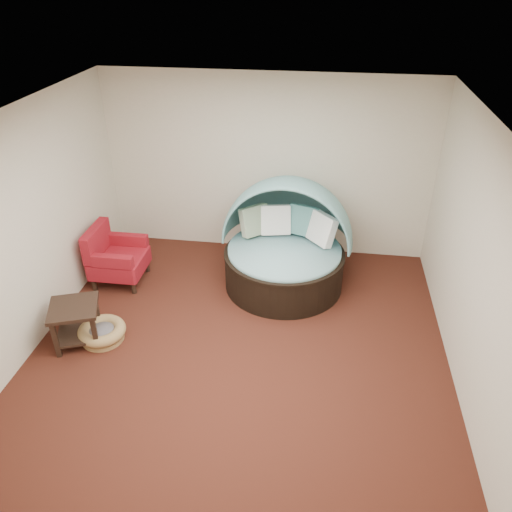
# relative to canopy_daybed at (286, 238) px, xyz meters

# --- Properties ---
(floor) EXTENTS (5.00, 5.00, 0.00)m
(floor) POSITION_rel_canopy_daybed_xyz_m (-0.40, -1.50, -0.73)
(floor) COLOR #471B14
(floor) RESTS_ON ground
(wall_back) EXTENTS (5.00, 0.00, 5.00)m
(wall_back) POSITION_rel_canopy_daybed_xyz_m (-0.40, 1.00, 0.67)
(wall_back) COLOR beige
(wall_back) RESTS_ON floor
(wall_front) EXTENTS (5.00, 0.00, 5.00)m
(wall_front) POSITION_rel_canopy_daybed_xyz_m (-0.40, -4.00, 0.67)
(wall_front) COLOR beige
(wall_front) RESTS_ON floor
(wall_left) EXTENTS (0.00, 5.00, 5.00)m
(wall_left) POSITION_rel_canopy_daybed_xyz_m (-2.90, -1.50, 0.67)
(wall_left) COLOR beige
(wall_left) RESTS_ON floor
(wall_right) EXTENTS (0.00, 5.00, 5.00)m
(wall_right) POSITION_rel_canopy_daybed_xyz_m (2.10, -1.50, 0.67)
(wall_right) COLOR beige
(wall_right) RESTS_ON floor
(ceiling) EXTENTS (5.00, 5.00, 0.00)m
(ceiling) POSITION_rel_canopy_daybed_xyz_m (-0.40, -1.50, 2.07)
(ceiling) COLOR white
(ceiling) RESTS_ON wall_back
(canopy_daybed) EXTENTS (1.91, 1.82, 1.57)m
(canopy_daybed) POSITION_rel_canopy_daybed_xyz_m (0.00, 0.00, 0.00)
(canopy_daybed) COLOR black
(canopy_daybed) RESTS_ON floor
(pet_basket) EXTENTS (0.73, 0.73, 0.21)m
(pet_basket) POSITION_rel_canopy_daybed_xyz_m (-2.14, -1.64, -0.62)
(pet_basket) COLOR #9B7D46
(pet_basket) RESTS_ON floor
(red_armchair) EXTENTS (0.74, 0.75, 0.87)m
(red_armchair) POSITION_rel_canopy_daybed_xyz_m (-2.46, -0.33, -0.33)
(red_armchair) COLOR black
(red_armchair) RESTS_ON floor
(side_table) EXTENTS (0.73, 0.73, 0.54)m
(side_table) POSITION_rel_canopy_daybed_xyz_m (-2.40, -1.73, -0.38)
(side_table) COLOR black
(side_table) RESTS_ON floor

